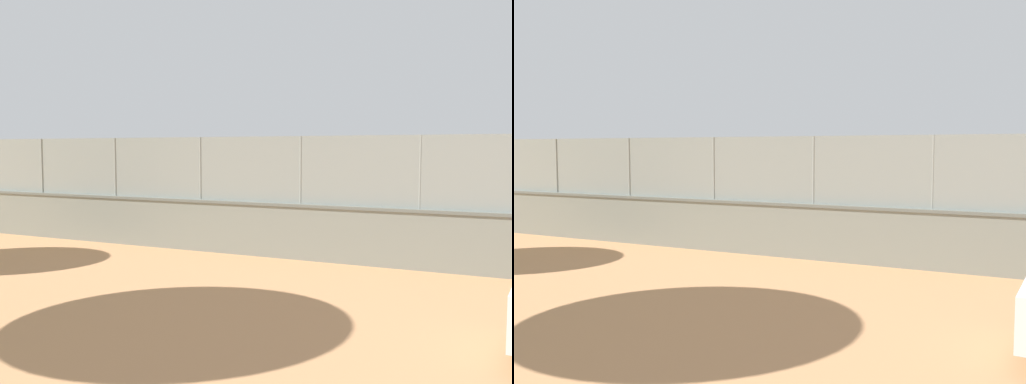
# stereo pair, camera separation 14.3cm
# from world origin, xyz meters

# --- Properties ---
(ground_plane) EXTENTS (260.00, 260.00, 0.00)m
(ground_plane) POSITION_xyz_m (0.00, 0.00, 0.00)
(ground_plane) COLOR tan
(perimeter_wall) EXTENTS (31.12, 0.47, 1.48)m
(perimeter_wall) POSITION_xyz_m (-0.56, 9.06, 0.75)
(perimeter_wall) COLOR gray
(perimeter_wall) RESTS_ON ground_plane
(fence_panel_on_wall) EXTENTS (30.56, 0.13, 1.78)m
(fence_panel_on_wall) POSITION_xyz_m (-0.56, 9.06, 2.37)
(fence_panel_on_wall) COLOR gray
(fence_panel_on_wall) RESTS_ON perimeter_wall
(player_at_service_line) EXTENTS (0.77, 1.18, 1.67)m
(player_at_service_line) POSITION_xyz_m (0.33, 1.89, 0.99)
(player_at_service_line) COLOR navy
(player_at_service_line) RESTS_ON ground_plane
(player_near_wall_returning) EXTENTS (1.01, 0.91, 1.63)m
(player_near_wall_returning) POSITION_xyz_m (-2.53, 7.03, 0.96)
(player_near_wall_returning) COLOR #B2B2B2
(player_near_wall_returning) RESTS_ON ground_plane
(sports_ball) EXTENTS (0.20, 0.20, 0.20)m
(sports_ball) POSITION_xyz_m (0.37, 2.64, 1.47)
(sports_ball) COLOR yellow
(spare_ball_by_wall) EXTENTS (0.07, 0.07, 0.07)m
(spare_ball_by_wall) POSITION_xyz_m (0.12, 7.72, 0.04)
(spare_ball_by_wall) COLOR yellow
(spare_ball_by_wall) RESTS_ON ground_plane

